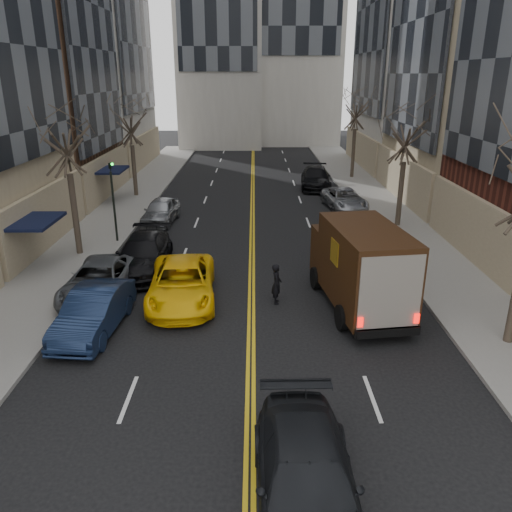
% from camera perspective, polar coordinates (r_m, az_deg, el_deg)
% --- Properties ---
extents(sidewalk_left, '(4.00, 66.00, 0.15)m').
position_cam_1_polar(sidewalk_left, '(33.47, -16.06, 4.28)').
color(sidewalk_left, slate).
rests_on(sidewalk_left, ground).
extents(sidewalk_right, '(4.00, 66.00, 0.15)m').
position_cam_1_polar(sidewalk_right, '(33.41, 15.26, 4.33)').
color(sidewalk_right, slate).
rests_on(sidewalk_right, ground).
extents(tree_lf_mid, '(3.20, 3.20, 8.91)m').
position_cam_1_polar(tree_lf_mid, '(25.70, -21.17, 14.01)').
color(tree_lf_mid, '#382D23').
rests_on(tree_lf_mid, sidewalk_left).
extents(tree_lf_far, '(3.20, 3.20, 8.12)m').
position_cam_1_polar(tree_lf_far, '(38.17, -14.25, 15.42)').
color(tree_lf_far, '#382D23').
rests_on(tree_lf_far, sidewalk_left).
extents(tree_rt_mid, '(3.20, 3.20, 8.32)m').
position_cam_1_polar(tree_rt_mid, '(30.40, 16.93, 14.40)').
color(tree_rt_mid, '#382D23').
rests_on(tree_rt_mid, sidewalk_right).
extents(tree_rt_far, '(3.20, 3.20, 9.11)m').
position_cam_1_polar(tree_rt_far, '(44.91, 11.45, 17.16)').
color(tree_rt_far, '#382D23').
rests_on(tree_rt_far, sidewalk_right).
extents(traffic_signal, '(0.29, 0.26, 4.70)m').
position_cam_1_polar(traffic_signal, '(27.71, -16.06, 6.96)').
color(traffic_signal, black).
rests_on(traffic_signal, sidewalk_left).
extents(ups_truck, '(3.23, 6.57, 3.46)m').
position_cam_1_polar(ups_truck, '(19.68, 11.78, -1.19)').
color(ups_truck, black).
rests_on(ups_truck, ground).
extents(observer_sedan, '(2.25, 5.34, 1.54)m').
position_cam_1_polar(observer_sedan, '(11.46, 5.79, -24.15)').
color(observer_sedan, black).
rests_on(observer_sedan, ground).
extents(taxi, '(3.04, 5.83, 1.57)m').
position_cam_1_polar(taxi, '(20.44, -8.46, -3.07)').
color(taxi, yellow).
rests_on(taxi, ground).
extents(pedestrian, '(0.40, 0.61, 1.67)m').
position_cam_1_polar(pedestrian, '(20.03, 2.37, -3.19)').
color(pedestrian, black).
rests_on(pedestrian, ground).
extents(parked_lf_b, '(2.01, 4.82, 1.55)m').
position_cam_1_polar(parked_lf_b, '(18.80, -18.05, -6.06)').
color(parked_lf_b, '#131F3B').
rests_on(parked_lf_b, ground).
extents(parked_lf_c, '(2.46, 5.22, 1.44)m').
position_cam_1_polar(parked_lf_c, '(21.65, -17.45, -2.64)').
color(parked_lf_c, '#4F5357').
rests_on(parked_lf_c, ground).
extents(parked_lf_d, '(2.31, 5.55, 1.60)m').
position_cam_1_polar(parked_lf_d, '(23.92, -12.80, 0.18)').
color(parked_lf_d, black).
rests_on(parked_lf_d, ground).
extents(parked_lf_e, '(2.14, 4.56, 1.51)m').
position_cam_1_polar(parked_lf_e, '(31.58, -10.82, 5.08)').
color(parked_lf_e, '#929498').
rests_on(parked_lf_e, ground).
extents(parked_rt_a, '(1.36, 3.87, 1.27)m').
position_cam_1_polar(parked_rt_a, '(27.72, 10.97, 2.71)').
color(parked_rt_a, '#44464A').
rests_on(parked_rt_a, ground).
extents(parked_rt_b, '(2.89, 5.25, 1.39)m').
position_cam_1_polar(parked_rt_b, '(34.85, 10.07, 6.43)').
color(parked_rt_b, '#94969B').
rests_on(parked_rt_b, ground).
extents(parked_rt_c, '(2.76, 5.86, 1.65)m').
position_cam_1_polar(parked_rt_c, '(41.16, 6.82, 8.86)').
color(parked_rt_c, black).
rests_on(parked_rt_c, ground).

